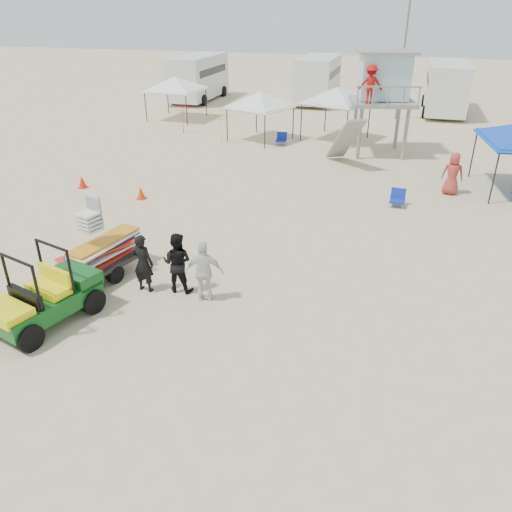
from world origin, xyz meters
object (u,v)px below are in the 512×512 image
(lifeguard_tower, at_px, (383,80))
(surf_trailer, at_px, (97,249))
(utility_cart, at_px, (41,292))
(man_left, at_px, (143,263))

(lifeguard_tower, bearing_deg, surf_trailer, -112.52)
(utility_cart, bearing_deg, surf_trailer, 89.88)
(utility_cart, height_order, man_left, utility_cart)
(surf_trailer, bearing_deg, lifeguard_tower, 67.48)
(surf_trailer, xyz_separation_m, man_left, (1.52, -0.30, -0.06))
(utility_cart, bearing_deg, man_left, 53.22)
(utility_cart, relative_size, lifeguard_tower, 0.57)
(surf_trailer, relative_size, man_left, 1.58)
(man_left, relative_size, lifeguard_tower, 0.34)
(surf_trailer, height_order, lifeguard_tower, lifeguard_tower)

